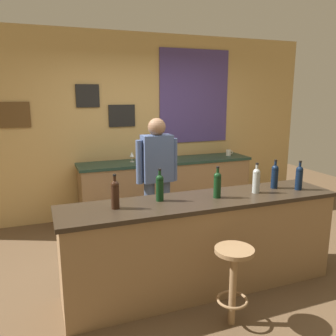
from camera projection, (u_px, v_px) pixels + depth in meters
name	position (u px, v px, depth m)	size (l,w,h in m)	color
ground_plane	(185.00, 268.00, 3.84)	(10.00, 10.00, 0.00)	brown
back_wall	(135.00, 125.00, 5.40)	(6.00, 0.09, 2.80)	tan
bar_counter	(202.00, 244.00, 3.37)	(2.72, 0.60, 0.92)	olive
side_counter	(167.00, 188.00, 5.39)	(2.69, 0.56, 0.90)	olive
bartender	(157.00, 175.00, 4.16)	(0.52, 0.21, 1.62)	#384766
bar_stool	(233.00, 273.00, 2.82)	(0.32, 0.32, 0.68)	olive
wine_bottle_a	(115.00, 193.00, 2.97)	(0.07, 0.07, 0.31)	black
wine_bottle_b	(160.00, 187.00, 3.19)	(0.07, 0.07, 0.31)	black
wine_bottle_c	(217.00, 184.00, 3.29)	(0.07, 0.07, 0.31)	black
wine_bottle_d	(256.00, 180.00, 3.45)	(0.07, 0.07, 0.31)	#999E99
wine_bottle_e	(275.00, 176.00, 3.62)	(0.07, 0.07, 0.31)	black
wine_bottle_f	(299.00, 177.00, 3.56)	(0.07, 0.07, 0.31)	black
wine_glass_a	(132.00, 155.00, 5.13)	(0.07, 0.07, 0.16)	silver
wine_glass_b	(155.00, 154.00, 5.20)	(0.07, 0.07, 0.16)	silver
coffee_mug	(229.00, 153.00, 5.67)	(0.12, 0.08, 0.09)	silver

